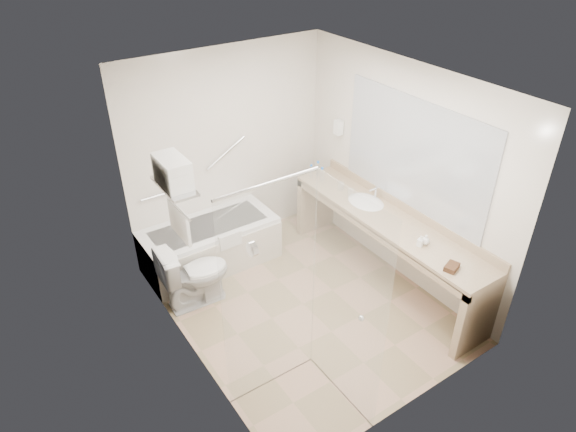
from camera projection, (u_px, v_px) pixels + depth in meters
floor at (303, 304)px, 5.72m from camera, size 3.20×3.20×0.00m
ceiling at (308, 83)px, 4.38m from camera, size 2.60×3.20×0.10m
wall_back at (228, 151)px, 6.17m from camera, size 2.60×0.10×2.50m
wall_front at (426, 298)px, 3.93m from camera, size 2.60×0.10×2.50m
wall_left at (183, 252)px, 4.43m from camera, size 0.10×3.20×2.50m
wall_right at (401, 174)px, 5.66m from camera, size 0.10×3.20×2.50m
bathtub at (211, 245)px, 6.20m from camera, size 1.60×0.73×0.59m
grab_bar_short at (158, 196)px, 5.85m from camera, size 0.40×0.03×0.03m
grab_bar_long at (226, 153)px, 6.12m from camera, size 0.53×0.03×0.33m
shower_enclosure at (308, 298)px, 4.20m from camera, size 0.96×0.91×2.11m
towel_shelf at (174, 180)px, 4.47m from camera, size 0.24×0.55×0.81m
vanity_counter at (386, 234)px, 5.75m from camera, size 0.55×2.70×0.95m
sink at (366, 204)px, 5.95m from camera, size 0.40×0.52×0.14m
faucet at (376, 192)px, 5.96m from camera, size 0.03×0.03×0.14m
mirror at (413, 154)px, 5.39m from camera, size 0.02×2.00×1.20m
hairdryer_unit at (339, 127)px, 6.27m from camera, size 0.08×0.10×0.18m
toilet at (195, 275)px, 5.56m from camera, size 0.78×0.46×0.75m
amenity_basket at (452, 267)px, 4.86m from camera, size 0.18×0.15×0.05m
soap_bottle_a at (420, 244)px, 5.18m from camera, size 0.09×0.13×0.06m
soap_bottle_b at (425, 241)px, 5.20m from camera, size 0.09×0.11×0.08m
water_bottle_left at (322, 175)px, 6.30m from camera, size 0.06×0.06×0.19m
water_bottle_mid at (318, 169)px, 6.45m from camera, size 0.06×0.06×0.19m
water_bottle_right at (311, 171)px, 6.41m from camera, size 0.05×0.05×0.17m
drinking_glass_near at (341, 186)px, 6.15m from camera, size 0.10×0.10×0.09m
drinking_glass_far at (351, 193)px, 6.01m from camera, size 0.09×0.09×0.09m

